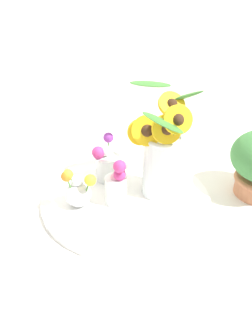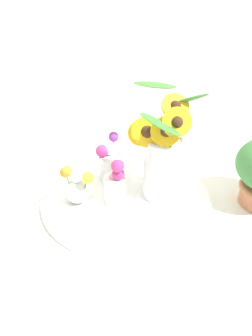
{
  "view_description": "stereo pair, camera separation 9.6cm",
  "coord_description": "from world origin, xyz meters",
  "px_view_note": "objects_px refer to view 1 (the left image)",
  "views": [
    {
      "loc": [
        -0.13,
        -0.78,
        0.62
      ],
      "look_at": [
        -0.01,
        0.02,
        0.12
      ],
      "focal_mm": 35.0,
      "sensor_mm": 36.0,
      "label": 1
    },
    {
      "loc": [
        -0.04,
        -0.79,
        0.62
      ],
      "look_at": [
        -0.01,
        0.02,
        0.12
      ],
      "focal_mm": 35.0,
      "sensor_mm": 36.0,
      "label": 2
    }
  ],
  "objects_px": {
    "vase_small_center": "(117,186)",
    "vase_bulb_right": "(78,191)",
    "vase_small_back": "(107,163)",
    "serving_tray": "(126,198)",
    "mason_jar_sunflowers": "(162,154)"
  },
  "relations": [
    {
      "from": "vase_bulb_right",
      "to": "vase_small_back",
      "type": "xyz_separation_m",
      "value": [
        0.1,
        0.14,
        0.0
      ]
    },
    {
      "from": "vase_small_center",
      "to": "vase_small_back",
      "type": "xyz_separation_m",
      "value": [
        -0.01,
        0.14,
        -0.0
      ]
    },
    {
      "from": "serving_tray",
      "to": "vase_small_center",
      "type": "xyz_separation_m",
      "value": [
        -0.03,
        -0.03,
        0.07
      ]
    },
    {
      "from": "serving_tray",
      "to": "vase_bulb_right",
      "type": "bearing_deg",
      "value": -169.58
    },
    {
      "from": "mason_jar_sunflowers",
      "to": "vase_bulb_right",
      "type": "xyz_separation_m",
      "value": [
        -0.25,
        -0.04,
        -0.08
      ]
    },
    {
      "from": "serving_tray",
      "to": "vase_small_center",
      "type": "distance_m",
      "value": 0.08
    },
    {
      "from": "vase_small_center",
      "to": "vase_bulb_right",
      "type": "distance_m",
      "value": 0.11
    },
    {
      "from": "mason_jar_sunflowers",
      "to": "vase_small_back",
      "type": "bearing_deg",
      "value": 147.52
    },
    {
      "from": "vase_small_center",
      "to": "vase_bulb_right",
      "type": "height_order",
      "value": "vase_small_center"
    },
    {
      "from": "vase_small_center",
      "to": "vase_bulb_right",
      "type": "xyz_separation_m",
      "value": [
        -0.11,
        0.0,
        -0.01
      ]
    },
    {
      "from": "serving_tray",
      "to": "vase_small_center",
      "type": "height_order",
      "value": "vase_small_center"
    },
    {
      "from": "mason_jar_sunflowers",
      "to": "vase_small_center",
      "type": "height_order",
      "value": "mason_jar_sunflowers"
    },
    {
      "from": "vase_bulb_right",
      "to": "vase_small_back",
      "type": "relative_size",
      "value": 0.91
    },
    {
      "from": "mason_jar_sunflowers",
      "to": "serving_tray",
      "type": "bearing_deg",
      "value": -175.28
    },
    {
      "from": "mason_jar_sunflowers",
      "to": "vase_small_center",
      "type": "distance_m",
      "value": 0.16
    }
  ]
}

